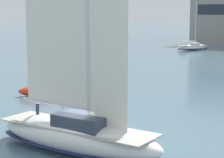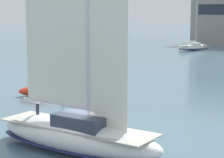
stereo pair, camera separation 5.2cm
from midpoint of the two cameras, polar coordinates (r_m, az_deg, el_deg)
name	(u,v)px [view 2 (the right image)]	position (r m, az deg, el deg)	size (l,w,h in m)	color
ground_plane	(77,152)	(25.51, -4.60, -9.44)	(400.00, 400.00, 0.00)	slate
sailboat_main	(77,132)	(25.14, -4.60, -6.86)	(11.56, 4.85, 15.40)	white
sailboat_moored_mid_channel	(193,47)	(89.39, 10.59, 4.14)	(4.56, 7.46, 9.94)	silver
motor_tender	(41,90)	(41.77, -9.18, -1.49)	(3.87, 4.37, 1.61)	red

